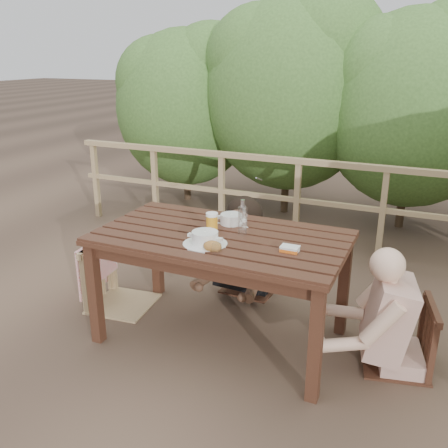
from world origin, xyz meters
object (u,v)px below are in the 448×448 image
at_px(woman, 253,216).
at_px(diner_right, 412,272).
at_px(table, 221,288).
at_px(chair_right, 402,306).
at_px(butter_tub, 290,250).
at_px(bottle, 243,218).
at_px(chair_far, 251,242).
at_px(soup_far, 231,220).
at_px(soup_near, 205,239).
at_px(chair_left, 119,249).
at_px(tumbler, 217,249).
at_px(beer_glass, 212,224).
at_px(bread_roll, 213,246).

height_order(woman, diner_right, diner_right).
bearing_deg(table, diner_right, 7.38).
bearing_deg(chair_right, table, -94.50).
relative_size(chair_right, woman, 0.65).
relative_size(chair_right, butter_tub, 7.51).
relative_size(woman, bottle, 5.18).
bearing_deg(chair_far, soup_far, -81.12).
bearing_deg(butter_tub, chair_far, 123.35).
relative_size(soup_near, butter_tub, 2.51).
xyz_separation_m(chair_left, tumbler, (1.09, -0.42, 0.34)).
relative_size(beer_glass, bottle, 0.62).
xyz_separation_m(diner_right, soup_far, (-1.31, 0.07, 0.16)).
height_order(woman, bread_roll, woman).
relative_size(diner_right, butter_tub, 11.73).
relative_size(table, woman, 1.27).
bearing_deg(bread_roll, butter_tub, 20.25).
relative_size(soup_near, bread_roll, 2.41).
xyz_separation_m(chair_left, diner_right, (2.27, 0.06, 0.19)).
distance_m(woman, tumbler, 1.21).
bearing_deg(chair_right, chair_far, -128.79).
relative_size(woman, tumbler, 18.75).
bearing_deg(soup_far, bottle, -46.65).
bearing_deg(diner_right, beer_glass, 85.04).
xyz_separation_m(woman, diner_right, (1.37, -0.70, 0.01)).
distance_m(chair_left, beer_glass, 0.99).
relative_size(soup_far, beer_glass, 1.69).
bearing_deg(diner_right, chair_left, 79.54).
distance_m(table, bottle, 0.57).
bearing_deg(tumbler, table, 109.39).
bearing_deg(bottle, soup_near, -120.65).
relative_size(table, chair_left, 1.72).
distance_m(bread_roll, butter_tub, 0.51).
bearing_deg(chair_right, tumbler, -79.05).
height_order(bread_roll, beer_glass, beer_glass).
height_order(woman, bottle, woman).
xyz_separation_m(soup_far, bottle, (0.16, -0.17, 0.09)).
bearing_deg(woman, butter_tub, 125.68).
height_order(soup_far, beer_glass, beer_glass).
bearing_deg(chair_right, bottle, -96.98).
xyz_separation_m(bread_roll, butter_tub, (0.48, 0.18, -0.01)).
bearing_deg(bread_roll, table, 103.19).
relative_size(diner_right, tumbler, 18.99).
bearing_deg(beer_glass, chair_far, 90.90).
xyz_separation_m(table, soup_near, (-0.03, -0.21, 0.46)).
bearing_deg(diner_right, tumbler, 100.42).
distance_m(soup_far, butter_tub, 0.66).
relative_size(bread_roll, butter_tub, 1.04).
bearing_deg(bottle, tumbler, -93.55).
bearing_deg(bread_roll, woman, 97.50).
distance_m(table, diner_right, 1.33).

